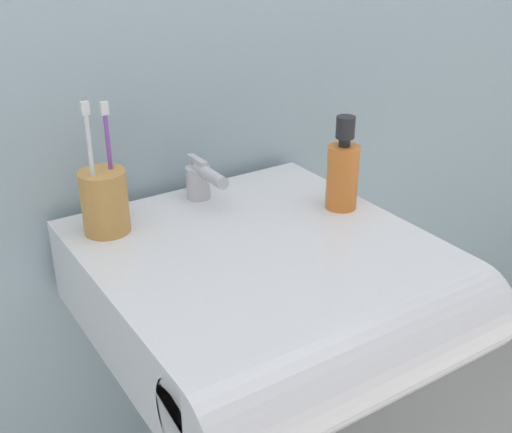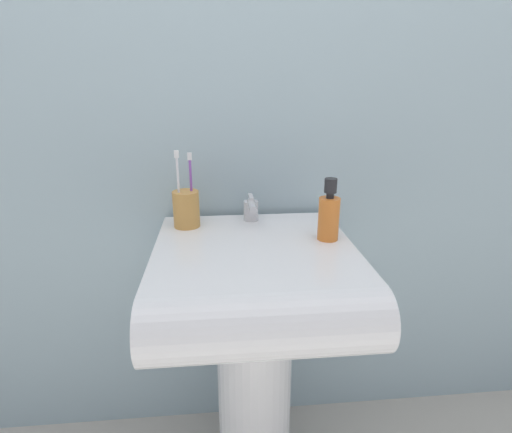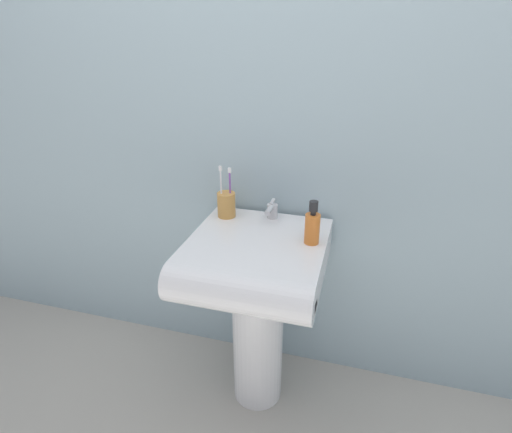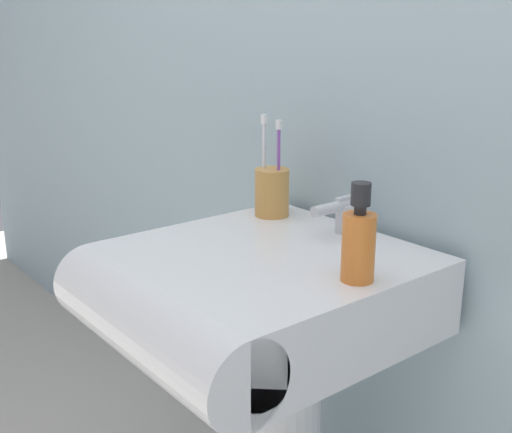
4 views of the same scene
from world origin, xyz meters
name	(u,v)px [view 3 (image 3 of 4)]	position (x,y,z in m)	size (l,w,h in m)	color
ground_plane	(258,391)	(0.00, 0.00, 0.00)	(6.00, 6.00, 0.00)	#ADA89E
wall_back	(278,113)	(0.00, 0.29, 1.20)	(5.00, 0.05, 2.40)	#9EB7C1
sink_pedestal	(258,336)	(0.00, 0.00, 0.32)	(0.21, 0.21, 0.65)	white
sink_basin	(254,262)	(0.00, -0.06, 0.72)	(0.51, 0.56, 0.14)	white
faucet	(272,210)	(0.01, 0.18, 0.83)	(0.04, 0.12, 0.08)	silver
toothbrush_cup	(226,204)	(-0.18, 0.16, 0.84)	(0.07, 0.07, 0.22)	#D19347
soap_bottle	(312,226)	(0.20, 0.02, 0.86)	(0.05, 0.05, 0.16)	orange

